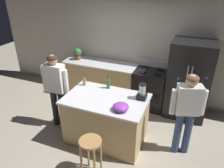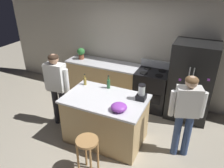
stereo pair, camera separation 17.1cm
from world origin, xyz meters
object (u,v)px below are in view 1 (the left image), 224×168
Objects in this scene: potted_plant at (78,53)px; mixing_bowl at (121,107)px; kitchen_island at (106,119)px; person_by_island_left at (56,85)px; blender_appliance at (142,93)px; refrigerator at (189,80)px; bottle_vinegar at (84,81)px; person_by_sink_right at (187,108)px; stove_range at (149,89)px; bar_stool at (91,149)px; bottle_olive_oil at (108,84)px.

potted_plant is 1.08× the size of mixing_bowl.
person_by_island_left is at bearing 178.12° from kitchen_island.
blender_appliance is (0.62, 0.23, 0.60)m from kitchen_island.
refrigerator is at bearing 30.57° from person_by_island_left.
mixing_bowl is at bearing -29.67° from bottle_vinegar.
person_by_sink_right is (2.55, 0.17, -0.02)m from person_by_island_left.
person_by_sink_right is (0.93, -1.32, 0.48)m from stove_range.
bar_stool is 2.57× the size of bottle_olive_oil.
refrigerator is at bearing 62.71° from bar_stool.
bottle_vinegar is (-1.96, -1.19, 0.16)m from refrigerator.
bottle_vinegar is at bearing 176.34° from blender_appliance.
refrigerator reaches higher than bar_stool.
stove_range is 3.73× the size of blender_appliance.
stove_range reaches higher than bar_stool.
bottle_vinegar reaches higher than mixing_bowl.
stove_range is at bearing 86.65° from mixing_bowl.
stove_range reaches higher than kitchen_island.
bottle_olive_oil is (-1.53, 0.17, 0.09)m from person_by_sink_right.
person_by_island_left reaches higher than bottle_vinegar.
mixing_bowl is (1.52, -0.30, 0.03)m from person_by_island_left.
bar_stool is at bearing -113.32° from mixing_bowl.
bottle_olive_oil is (-0.11, 0.37, 0.58)m from kitchen_island.
person_by_island_left is (-2.48, -1.46, 0.10)m from refrigerator.
person_by_island_left is (-1.62, -1.49, 0.50)m from stove_range.
bottle_olive_oil is 1.00× the size of mixing_bowl.
bottle_vinegar is at bearing -172.60° from bottle_olive_oil.
kitchen_island is 1.24m from person_by_island_left.
bar_stool is at bearing -114.12° from blender_appliance.
kitchen_island is 0.71m from mixing_bowl.
kitchen_island is at bearing -26.71° from bottle_vinegar.
refrigerator is 5.90× the size of potted_plant.
stove_range is 1.42m from bottle_olive_oil.
mixing_bowl reaches higher than bar_stool.
refrigerator is (1.35, 1.50, 0.40)m from kitchen_island.
bar_stool is (-1.30, -1.09, -0.42)m from person_by_sink_right.
potted_plant reaches higher than bottle_olive_oil.
mixing_bowl is (-0.96, -1.76, 0.13)m from refrigerator.
blender_appliance is (0.50, 1.11, 0.54)m from bar_stool.
mixing_bowl is (-1.03, -0.47, 0.05)m from person_by_sink_right.
kitchen_island is 0.70m from bottle_olive_oil.
person_by_sink_right is 1.75m from bar_stool.
potted_plant is (-1.48, 1.55, 0.65)m from kitchen_island.
blender_appliance is (-0.73, -1.27, 0.20)m from refrigerator.
person_by_island_left is 1.02× the size of person_by_sink_right.
stove_range is 4.11× the size of mixing_bowl.
stove_range is at bearing 72.15° from kitchen_island.
kitchen_island is 2.06m from refrigerator.
refrigerator reaches higher than kitchen_island.
kitchen_island is 5.50× the size of mixing_bowl.
refrigerator is 2.50× the size of bar_stool.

